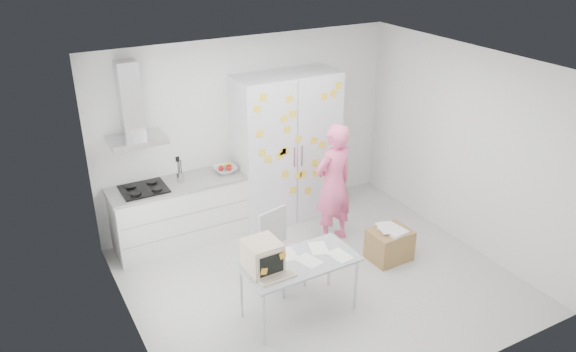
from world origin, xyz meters
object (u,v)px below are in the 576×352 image
person (333,184)px  desk (277,260)px  chair (280,245)px  cardboard_box (390,244)px

person → desk: person is taller
desk → chair: bearing=57.7°
person → cardboard_box: bearing=107.9°
desk → chair: 0.72m
chair → cardboard_box: size_ratio=1.83×
desk → chair: desk is taller
desk → chair: (0.34, 0.58, -0.23)m
person → desk: size_ratio=1.31×
cardboard_box → chair: bearing=172.1°
desk → cardboard_box: bearing=9.5°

